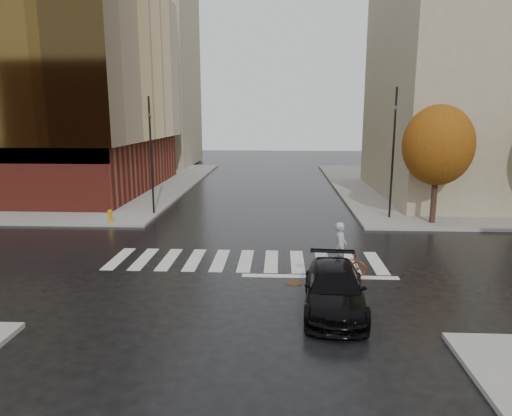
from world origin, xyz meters
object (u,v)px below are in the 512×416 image
Objects in this scene: traffic_light_ne at (394,144)px; fire_hydrant at (110,215)px; cyclist at (342,257)px; traffic_light_nw at (151,149)px; sedan at (335,289)px.

traffic_light_ne is 16.59m from fire_hydrant.
traffic_light_nw is at bearing 62.18° from cyclist.
traffic_light_ne is at bearing -6.11° from cyclist.
traffic_light_ne reaches higher than traffic_light_nw.
fire_hydrant is (-16.00, -2.12, -3.87)m from traffic_light_ne.
traffic_light_nw is at bearing 8.53° from traffic_light_ne.
sedan is at bearing -43.56° from fire_hydrant.
sedan is 3.30m from cyclist.
traffic_light_nw is (-10.15, 10.00, 3.39)m from cyclist.
cyclist is 14.65m from traffic_light_nw.
fire_hydrant is (-1.79, -2.50, -3.55)m from traffic_light_nw.
traffic_light_nw reaches higher than fire_hydrant.
sedan is 16.65m from traffic_light_nw.
traffic_light_ne reaches higher than fire_hydrant.
traffic_light_ne is at bearing 83.93° from traffic_light_nw.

